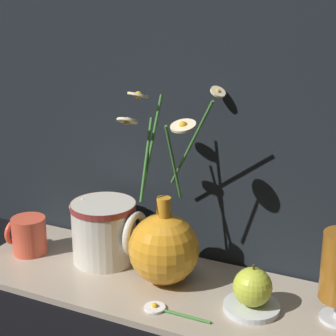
{
  "coord_description": "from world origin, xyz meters",
  "views": [
    {
      "loc": [
        0.38,
        -0.81,
        0.53
      ],
      "look_at": [
        -0.01,
        0.0,
        0.23
      ],
      "focal_mm": 60.0,
      "sensor_mm": 36.0,
      "label": 1
    }
  ],
  "objects_px": {
    "orange_fruit": "(253,287)",
    "ceramic_pitcher": "(105,229)",
    "vase_with_flowers": "(164,246)",
    "yellow_mug": "(29,235)"
  },
  "relations": [
    {
      "from": "yellow_mug",
      "to": "orange_fruit",
      "type": "height_order",
      "value": "orange_fruit"
    },
    {
      "from": "vase_with_flowers",
      "to": "ceramic_pitcher",
      "type": "height_order",
      "value": "vase_with_flowers"
    },
    {
      "from": "ceramic_pitcher",
      "to": "orange_fruit",
      "type": "bearing_deg",
      "value": -8.91
    },
    {
      "from": "vase_with_flowers",
      "to": "ceramic_pitcher",
      "type": "xyz_separation_m",
      "value": [
        -0.14,
        0.03,
        -0.0
      ]
    },
    {
      "from": "yellow_mug",
      "to": "ceramic_pitcher",
      "type": "xyz_separation_m",
      "value": [
        0.16,
        0.03,
        0.03
      ]
    },
    {
      "from": "vase_with_flowers",
      "to": "ceramic_pitcher",
      "type": "bearing_deg",
      "value": 169.76
    },
    {
      "from": "orange_fruit",
      "to": "ceramic_pitcher",
      "type": "bearing_deg",
      "value": 171.09
    },
    {
      "from": "vase_with_flowers",
      "to": "orange_fruit",
      "type": "bearing_deg",
      "value": -7.83
    },
    {
      "from": "ceramic_pitcher",
      "to": "yellow_mug",
      "type": "bearing_deg",
      "value": -167.58
    },
    {
      "from": "ceramic_pitcher",
      "to": "orange_fruit",
      "type": "height_order",
      "value": "ceramic_pitcher"
    }
  ]
}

